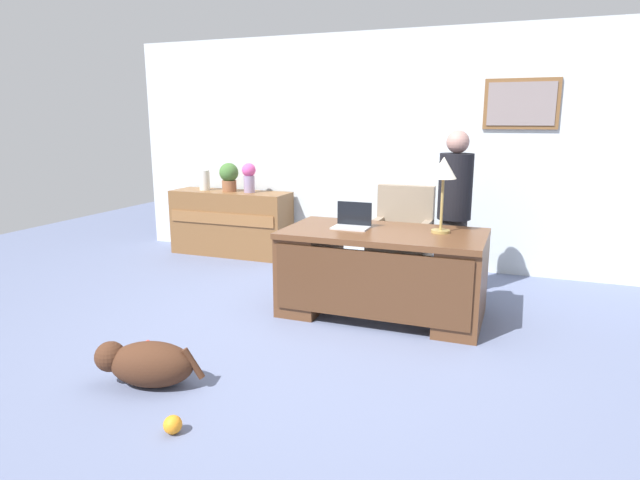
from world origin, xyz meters
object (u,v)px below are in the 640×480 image
(vase_with_flowers, at_px, (249,176))
(vase_empty, at_px, (205,180))
(person_standing, at_px, (454,213))
(desk_lamp, at_px, (443,173))
(credenza, at_px, (231,223))
(armchair, at_px, (401,240))
(dog_toy_plush, at_px, (147,345))
(desk, at_px, (382,270))
(dog_lying, at_px, (146,363))
(dog_toy_ball, at_px, (173,425))
(laptop, at_px, (352,221))
(potted_plant, at_px, (229,176))

(vase_with_flowers, bearing_deg, vase_empty, 180.00)
(person_standing, distance_m, desk_lamp, 0.80)
(credenza, height_order, desk_lamp, desk_lamp)
(armchair, bearing_deg, dog_toy_plush, -121.08)
(desk, distance_m, credenza, 2.81)
(credenza, bearing_deg, vase_with_flowers, 0.27)
(vase_empty, bearing_deg, dog_lying, -63.42)
(credenza, bearing_deg, desk, -32.06)
(vase_empty, height_order, dog_toy_ball, vase_empty)
(dog_lying, distance_m, desk_lamp, 2.74)
(vase_with_flowers, relative_size, vase_empty, 1.41)
(person_standing, xyz_separation_m, dog_lying, (-1.59, -2.62, -0.67))
(dog_lying, distance_m, laptop, 2.16)
(vase_empty, distance_m, dog_toy_ball, 4.39)
(credenza, bearing_deg, armchair, -11.19)
(credenza, relative_size, person_standing, 0.96)
(credenza, height_order, armchair, armchair)
(dog_toy_plush, bearing_deg, desk, 41.98)
(vase_with_flowers, bearing_deg, dog_toy_plush, -77.69)
(desk, height_order, dog_toy_ball, desk)
(desk, distance_m, person_standing, 1.02)
(armchair, distance_m, laptop, 1.05)
(armchair, xyz_separation_m, vase_empty, (-2.70, 0.46, 0.48))
(armchair, bearing_deg, vase_with_flowers, 167.31)
(credenza, xyz_separation_m, vase_empty, (-0.37, 0.00, 0.54))
(armchair, relative_size, dog_toy_plush, 7.06)
(potted_plant, distance_m, dog_toy_ball, 4.24)
(dog_lying, height_order, vase_with_flowers, vase_with_flowers)
(vase_empty, distance_m, potted_plant, 0.37)
(credenza, bearing_deg, dog_toy_plush, -72.46)
(person_standing, bearing_deg, dog_toy_ball, -109.98)
(armchair, distance_m, desk_lamp, 1.32)
(vase_with_flowers, bearing_deg, potted_plant, 180.00)
(armchair, relative_size, person_standing, 0.64)
(laptop, distance_m, dog_toy_plush, 2.00)
(desk_lamp, height_order, dog_toy_ball, desk_lamp)
(person_standing, height_order, vase_with_flowers, person_standing)
(desk_lamp, relative_size, dog_toy_plush, 4.42)
(credenza, relative_size, potted_plant, 4.31)
(desk, distance_m, vase_with_flowers, 2.65)
(armchair, xyz_separation_m, vase_with_flowers, (-2.05, 0.46, 0.55))
(laptop, bearing_deg, dog_lying, -112.84)
(credenza, bearing_deg, potted_plant, 171.79)
(dog_toy_ball, height_order, dog_toy_plush, dog_toy_ball)
(armchair, height_order, dog_lying, armchair)
(desk, height_order, dog_toy_plush, desk)
(desk, xyz_separation_m, dog_lying, (-1.09, -1.82, -0.26))
(credenza, relative_size, armchair, 1.51)
(desk_lamp, bearing_deg, laptop, -175.32)
(desk, bearing_deg, armchair, 93.23)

